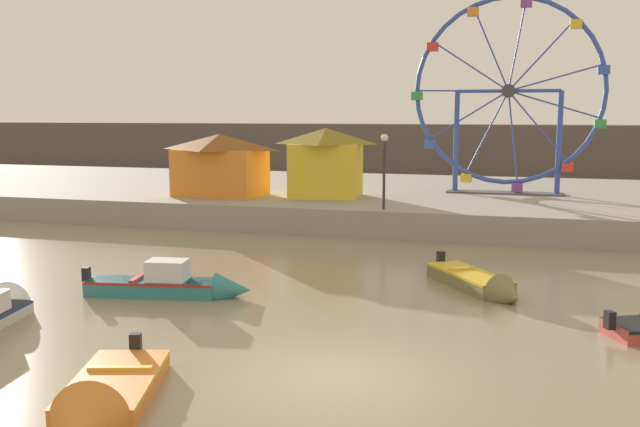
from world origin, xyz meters
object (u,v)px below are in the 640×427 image
object	(u,v)px
motorboat_olive_wood	(482,284)
promenade_lamp_near	(384,159)
motorboat_orange_hull	(101,404)
ferris_wheel_blue_frame	(508,95)
motorboat_teal_painted	(175,285)
carnival_booth_yellow_awning	(326,161)
carnival_booth_orange_canopy	(220,164)

from	to	relation	value
motorboat_olive_wood	promenade_lamp_near	xyz separation A→B (m)	(-4.78, 8.76, 3.18)
motorboat_orange_hull	ferris_wheel_blue_frame	size ratio (longest dim) A/B	0.42
motorboat_teal_painted	ferris_wheel_blue_frame	world-z (taller)	ferris_wheel_blue_frame
motorboat_orange_hull	carnival_booth_yellow_awning	distance (m)	23.83
promenade_lamp_near	carnival_booth_yellow_awning	bearing A→B (deg)	134.88
motorboat_orange_hull	motorboat_teal_painted	distance (m)	8.48
motorboat_teal_painted	motorboat_orange_hull	bearing A→B (deg)	-81.32
motorboat_teal_painted	ferris_wheel_blue_frame	size ratio (longest dim) A/B	0.51
carnival_booth_orange_canopy	carnival_booth_yellow_awning	xyz separation A→B (m)	(5.31, 0.96, 0.16)
motorboat_olive_wood	ferris_wheel_blue_frame	xyz separation A→B (m)	(0.16, 16.47, 6.06)
promenade_lamp_near	motorboat_orange_hull	bearing A→B (deg)	-93.93
carnival_booth_orange_canopy	carnival_booth_yellow_awning	bearing A→B (deg)	13.74
motorboat_orange_hull	ferris_wheel_blue_frame	distance (m)	28.93
ferris_wheel_blue_frame	motorboat_teal_painted	bearing A→B (deg)	-114.70
motorboat_orange_hull	motorboat_olive_wood	bearing A→B (deg)	134.35
motorboat_teal_painted	promenade_lamp_near	size ratio (longest dim) A/B	1.58
motorboat_olive_wood	motorboat_orange_hull	bearing A→B (deg)	-64.89
motorboat_teal_painted	carnival_booth_yellow_awning	bearing A→B (deg)	78.98
motorboat_orange_hull	promenade_lamp_near	size ratio (longest dim) A/B	1.30
ferris_wheel_blue_frame	carnival_booth_yellow_awning	xyz separation A→B (m)	(-8.62, -4.02, -3.30)
motorboat_olive_wood	promenade_lamp_near	size ratio (longest dim) A/B	1.27
motorboat_orange_hull	carnival_booth_orange_canopy	world-z (taller)	carnival_booth_orange_canopy
motorboat_orange_hull	motorboat_teal_painted	size ratio (longest dim) A/B	0.83
carnival_booth_orange_canopy	ferris_wheel_blue_frame	bearing A→B (deg)	23.14
carnival_booth_yellow_awning	ferris_wheel_blue_frame	bearing A→B (deg)	19.68
ferris_wheel_blue_frame	carnival_booth_yellow_awning	size ratio (longest dim) A/B	2.54
ferris_wheel_blue_frame	carnival_booth_orange_canopy	bearing A→B (deg)	-160.33
carnival_booth_orange_canopy	carnival_booth_yellow_awning	size ratio (longest dim) A/B	1.23
motorboat_teal_painted	carnival_booth_orange_canopy	world-z (taller)	carnival_booth_orange_canopy
ferris_wheel_blue_frame	promenade_lamp_near	distance (m)	9.60
carnival_booth_yellow_awning	promenade_lamp_near	size ratio (longest dim) A/B	1.21
motorboat_teal_painted	promenade_lamp_near	world-z (taller)	promenade_lamp_near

